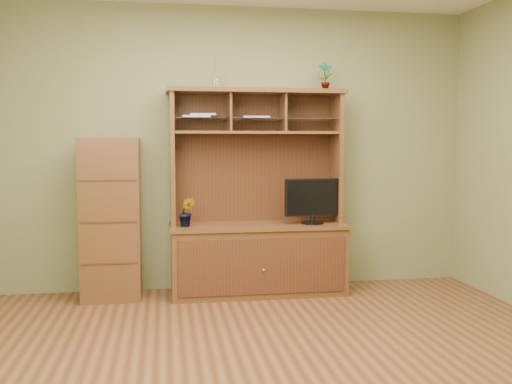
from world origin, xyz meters
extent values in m
cube|color=#512D17|center=(0.00, 0.00, -0.01)|extent=(4.50, 4.00, 0.02)
cube|color=olive|center=(0.00, 2.01, 1.35)|extent=(4.50, 0.02, 2.70)
cube|color=olive|center=(0.00, -2.01, 1.35)|extent=(4.50, 0.02, 2.70)
cube|color=#452713|center=(0.13, 1.71, 0.31)|extent=(1.60, 0.55, 0.62)
cube|color=#37190F|center=(0.13, 1.42, 0.31)|extent=(1.50, 0.01, 0.50)
sphere|color=silver|center=(0.13, 1.41, 0.28)|extent=(0.02, 0.02, 0.02)
cube|color=#452713|center=(0.13, 1.71, 0.64)|extent=(1.64, 0.59, 0.03)
cube|color=#452713|center=(-0.65, 1.80, 1.27)|extent=(0.04, 0.35, 1.25)
cube|color=#452713|center=(0.91, 1.80, 1.27)|extent=(0.04, 0.35, 1.25)
cube|color=#37190F|center=(0.13, 1.97, 1.27)|extent=(1.52, 0.02, 1.25)
cube|color=#452713|center=(0.13, 1.80, 1.88)|extent=(1.66, 0.40, 0.04)
cube|color=#452713|center=(0.13, 1.80, 1.50)|extent=(1.52, 0.32, 0.02)
cube|color=#452713|center=(-0.12, 1.80, 1.69)|extent=(0.02, 0.31, 0.35)
cube|color=#452713|center=(0.38, 1.80, 1.69)|extent=(0.02, 0.31, 0.35)
cube|color=silver|center=(0.13, 1.79, 1.63)|extent=(1.50, 0.27, 0.01)
cylinder|color=black|center=(0.64, 1.65, 0.66)|extent=(0.21, 0.21, 0.02)
cylinder|color=black|center=(0.64, 1.65, 0.70)|extent=(0.04, 0.04, 0.07)
cube|color=black|center=(0.64, 1.65, 0.90)|extent=(0.53, 0.11, 0.34)
imported|color=#325B1F|center=(-0.53, 1.65, 0.78)|extent=(0.17, 0.14, 0.27)
imported|color=#2F6924|center=(0.79, 1.80, 2.03)|extent=(0.15, 0.11, 0.27)
cylinder|color=silver|center=(-0.25, 1.80, 1.95)|extent=(0.06, 0.06, 0.10)
cylinder|color=olive|center=(-0.25, 1.80, 2.10)|extent=(0.04, 0.04, 0.19)
cube|color=#B3B3B8|center=(-0.43, 1.80, 1.64)|extent=(0.26, 0.20, 0.02)
cube|color=#B3B3B8|center=(-0.36, 1.80, 1.66)|extent=(0.26, 0.22, 0.02)
cube|color=#B3B3B8|center=(0.13, 1.80, 1.64)|extent=(0.26, 0.21, 0.02)
cube|color=#452713|center=(-1.20, 1.75, 0.72)|extent=(0.52, 0.46, 1.45)
cube|color=#37190F|center=(-1.20, 1.51, 0.36)|extent=(0.48, 0.01, 0.02)
cube|color=#37190F|center=(-1.20, 1.51, 0.72)|extent=(0.48, 0.01, 0.01)
cube|color=#37190F|center=(-1.20, 1.51, 1.08)|extent=(0.48, 0.01, 0.02)
camera|label=1|loc=(-0.73, -3.48, 1.38)|focal=40.00mm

